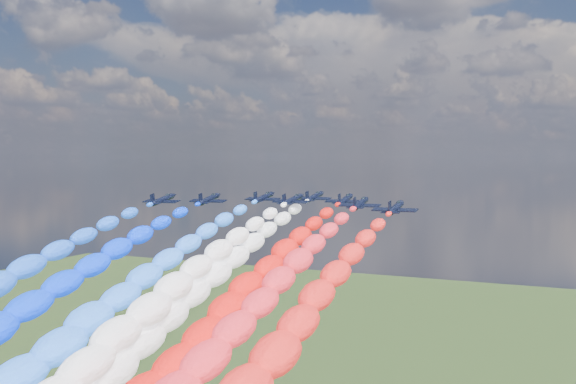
% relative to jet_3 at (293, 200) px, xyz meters
% --- Properties ---
extents(jet_0, '(9.10, 12.24, 4.43)m').
position_rel_jet_3_xyz_m(jet_0, '(-27.75, -11.61, 0.00)').
color(jet_0, black).
extents(jet_1, '(9.34, 12.42, 4.43)m').
position_rel_jet_3_xyz_m(jet_1, '(-18.76, -5.81, 0.00)').
color(jet_1, black).
extents(trail_1, '(6.91, 100.86, 34.87)m').
position_rel_jet_3_xyz_m(trail_1, '(-18.76, -57.69, -14.77)').
color(trail_1, '#0532FA').
extents(jet_2, '(9.14, 12.27, 4.43)m').
position_rel_jet_3_xyz_m(jet_2, '(-10.18, 5.63, 0.00)').
color(jet_2, black).
extents(trail_2, '(6.91, 100.86, 34.87)m').
position_rel_jet_3_xyz_m(trail_2, '(-10.18, -46.25, -14.77)').
color(trail_2, '#2B71FA').
extents(jet_3, '(9.43, 12.48, 4.43)m').
position_rel_jet_3_xyz_m(jet_3, '(0.00, 0.00, 0.00)').
color(jet_3, black).
extents(trail_3, '(6.91, 100.86, 34.87)m').
position_rel_jet_3_xyz_m(trail_3, '(-0.00, -51.88, -14.77)').
color(trail_3, white).
extents(jet_4, '(9.35, 12.42, 4.43)m').
position_rel_jet_3_xyz_m(jet_4, '(0.29, 12.77, 0.00)').
color(jet_4, black).
extents(trail_4, '(6.91, 100.86, 34.87)m').
position_rel_jet_3_xyz_m(trail_4, '(0.29, -39.11, -14.77)').
color(trail_4, white).
extents(jet_5, '(9.01, 12.18, 4.43)m').
position_rel_jet_3_xyz_m(jet_5, '(10.83, 5.52, 0.00)').
color(jet_5, black).
extents(trail_5, '(6.91, 100.86, 34.87)m').
position_rel_jet_3_xyz_m(trail_5, '(10.83, -46.37, -14.77)').
color(trail_5, red).
extents(jet_6, '(9.05, 12.21, 4.43)m').
position_rel_jet_3_xyz_m(jet_6, '(17.99, -5.17, 0.00)').
color(jet_6, black).
extents(trail_6, '(6.91, 100.86, 34.87)m').
position_rel_jet_3_xyz_m(trail_6, '(17.99, -57.05, -14.77)').
color(trail_6, '#F72735').
extents(jet_7, '(8.77, 12.01, 4.43)m').
position_rel_jet_3_xyz_m(jet_7, '(27.93, -13.86, 0.00)').
color(jet_7, black).
extents(trail_7, '(6.91, 100.86, 34.87)m').
position_rel_jet_3_xyz_m(trail_7, '(27.93, -65.74, -14.77)').
color(trail_7, red).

